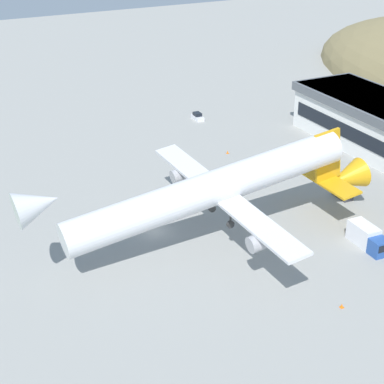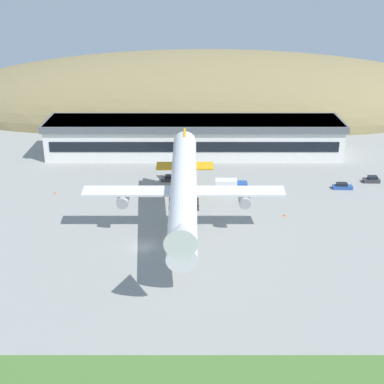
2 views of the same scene
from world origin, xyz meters
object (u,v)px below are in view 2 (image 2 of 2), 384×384
Objects in this scene: traffic_cone_1 at (55,192)px; fuel_truck at (230,186)px; service_car_3 at (371,180)px; terminal_building at (194,135)px; service_car_1 at (342,186)px; traffic_cone_0 at (284,215)px; cargo_airplane at (183,189)px; service_car_2 at (169,179)px.

fuel_truck is at bearing 1.06° from traffic_cone_1.
terminal_building is at bearing 153.79° from service_car_3.
service_car_1 reaches higher than traffic_cone_0.
service_car_1 is at bearing 30.83° from cargo_airplane.
fuel_truck is 16.58m from traffic_cone_0.
service_car_1 is (34.59, -25.19, -4.96)m from terminal_building.
service_car_3 is (48.89, -0.87, 0.05)m from service_car_2.
service_car_2 is 6.53× the size of traffic_cone_0.
terminal_building is 138.57× the size of traffic_cone_0.
service_car_3 is (44.90, 26.07, -8.37)m from cargo_airplane.
terminal_building is 21.21× the size of service_car_2.
fuel_truck is at bearing -73.07° from terminal_building.
terminal_building is at bearing 87.39° from cargo_airplane.
traffic_cone_0 is 1.00× the size of traffic_cone_1.
terminal_building reaches higher than traffic_cone_1.
terminal_building reaches higher than service_car_2.
service_car_1 is 9.15m from service_car_3.
cargo_airplane is at bearing -149.17° from service_car_1.
fuel_truck is (14.43, -7.04, 0.83)m from service_car_2.
service_car_1 is at bearing -153.06° from service_car_3.
traffic_cone_0 is at bearing 18.65° from cargo_airplane.
service_car_3 is 6.76× the size of traffic_cone_0.
terminal_building is 47.90m from service_car_3.
traffic_cone_1 is at bearing -178.94° from fuel_truck.
service_car_3 is at bearing 38.35° from traffic_cone_0.
fuel_truck reaches higher than service_car_2.
service_car_3 reaches higher than traffic_cone_1.
fuel_truck is (8.29, -27.23, -4.13)m from terminal_building.
terminal_building is 138.57× the size of traffic_cone_1.
cargo_airplane is 36.45m from traffic_cone_1.
cargo_airplane is at bearing -149.86° from service_car_3.
terminal_building is 17.56× the size of service_car_1.
traffic_cone_1 is (-74.65, -6.92, -0.39)m from service_car_3.
service_car_1 is 7.89× the size of traffic_cone_1.
service_car_1 is 21.80m from traffic_cone_0.
service_car_1 is at bearing -36.06° from terminal_building.
service_car_3 is 74.97m from traffic_cone_1.
service_car_1 is (36.74, 21.93, -8.42)m from cargo_airplane.
traffic_cone_1 is (-29.75, 19.15, -8.76)m from cargo_airplane.
traffic_cone_0 is 52.01m from traffic_cone_1.
cargo_airplane is 95.07× the size of traffic_cone_1.
traffic_cone_0 is (-24.07, -19.04, -0.39)m from service_car_3.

